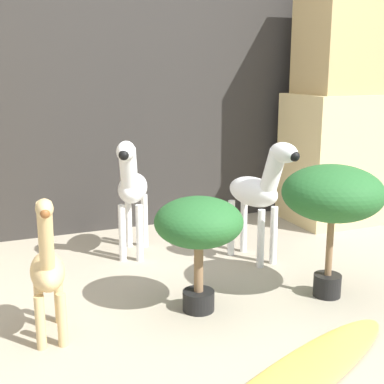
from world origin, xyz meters
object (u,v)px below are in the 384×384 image
at_px(zebra_right, 259,190).
at_px(potted_palm_front, 199,227).
at_px(giraffe_figurine, 48,270).
at_px(zebra_left, 132,186).
at_px(surfboard, 298,377).
at_px(potted_palm_back, 333,196).

relative_size(zebra_right, potted_palm_front, 1.33).
bearing_deg(giraffe_figurine, zebra_left, 54.19).
distance_m(zebra_left, giraffe_figurine, 0.93).
relative_size(zebra_right, zebra_left, 1.00).
relative_size(zebra_left, potted_palm_front, 1.33).
bearing_deg(surfboard, potted_palm_back, 46.46).
relative_size(zebra_right, surfboard, 0.60).
height_order(potted_palm_front, potted_palm_back, potted_palm_back).
bearing_deg(potted_palm_back, giraffe_figurine, 176.25).
bearing_deg(zebra_left, potted_palm_back, -51.27).
xyz_separation_m(potted_palm_back, surfboard, (-0.50, -0.52, -0.45)).
bearing_deg(zebra_right, surfboard, -112.33).
distance_m(giraffe_figurine, potted_palm_back, 1.22).
relative_size(zebra_left, surfboard, 0.60).
xyz_separation_m(zebra_right, zebra_left, (-0.59, 0.33, 0.00)).
distance_m(zebra_left, potted_palm_front, 0.74).
distance_m(giraffe_figurine, surfboard, 0.96).
relative_size(giraffe_figurine, surfboard, 0.54).
bearing_deg(zebra_left, potted_palm_front, -84.52).
xyz_separation_m(potted_palm_front, surfboard, (0.09, -0.61, -0.35)).
bearing_deg(surfboard, zebra_right, 67.67).
distance_m(giraffe_figurine, potted_palm_front, 0.62).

